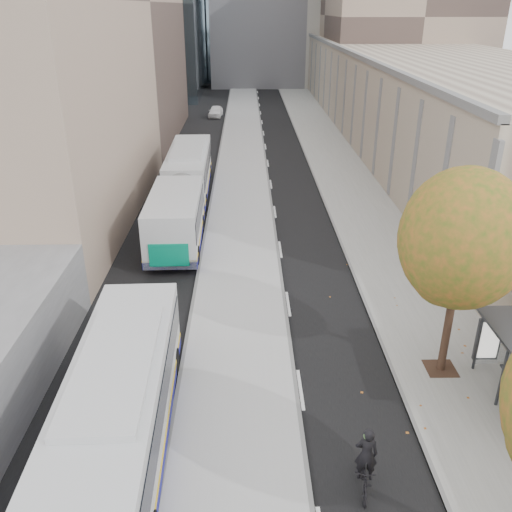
{
  "coord_description": "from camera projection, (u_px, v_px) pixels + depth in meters",
  "views": [
    {
      "loc": [
        -3.49,
        -3.2,
        12.2
      ],
      "look_at": [
        -3.1,
        17.76,
        2.5
      ],
      "focal_mm": 38.0,
      "sensor_mm": 36.0,
      "label": 1
    }
  ],
  "objects": [
    {
      "name": "tree_c",
      "position": [
        463.0,
        239.0,
        17.73
      ],
      "size": [
        4.2,
        4.2,
        7.28
      ],
      "color": "#301E18",
      "rests_on": "sidewalk"
    },
    {
      "name": "distant_car",
      "position": [
        216.0,
        111.0,
        65.28
      ],
      "size": [
        1.79,
        3.89,
        1.29
      ],
      "primitive_type": "imported",
      "rotation": [
        0.0,
        0.0,
        -0.07
      ],
      "color": "white",
      "rests_on": "ground"
    },
    {
      "name": "bus_far",
      "position": [
        184.0,
        188.0,
        34.5
      ],
      "size": [
        3.05,
        18.47,
        3.07
      ],
      "rotation": [
        0.0,
        0.0,
        0.02
      ],
      "color": "silver",
      "rests_on": "ground"
    },
    {
      "name": "bus_platform",
      "position": [
        241.0,
        188.0,
        39.74
      ],
      "size": [
        4.25,
        150.0,
        0.15
      ],
      "primitive_type": "cube",
      "color": "#B4B4B4",
      "rests_on": "ground"
    },
    {
      "name": "cyclist",
      "position": [
        365.0,
        468.0,
        14.7
      ],
      "size": [
        0.68,
        1.72,
        2.15
      ],
      "rotation": [
        0.0,
        0.0,
        -0.13
      ],
      "color": "black",
      "rests_on": "ground"
    },
    {
      "name": "sidewalk",
      "position": [
        350.0,
        187.0,
        39.89
      ],
      "size": [
        4.75,
        150.0,
        0.08
      ],
      "primitive_type": "cube",
      "color": "gray",
      "rests_on": "ground"
    },
    {
      "name": "building_tan",
      "position": [
        404.0,
        81.0,
        64.73
      ],
      "size": [
        18.0,
        92.0,
        8.0
      ],
      "primitive_type": "cube",
      "color": "gray",
      "rests_on": "ground"
    }
  ]
}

